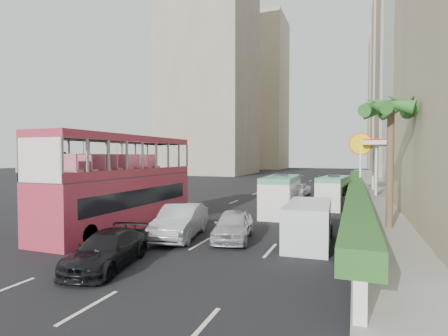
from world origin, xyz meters
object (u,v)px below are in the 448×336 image
at_px(car_silver_lane_a, 180,238).
at_px(panel_van_far, 332,187).
at_px(car_silver_lane_b, 233,240).
at_px(panel_van_near, 308,223).
at_px(shell_station, 396,168).
at_px(palm_tree, 390,167).
at_px(double_decker_bus, 123,181).
at_px(van_asset, 297,196).
at_px(minibus_near, 281,195).
at_px(car_black, 108,267).
at_px(minibus_far, 334,192).

distance_m(car_silver_lane_a, panel_van_far, 20.85).
bearing_deg(panel_van_far, car_silver_lane_b, -108.31).
relative_size(panel_van_near, shell_station, 0.58).
bearing_deg(panel_van_far, palm_tree, -84.41).
distance_m(double_decker_bus, van_asset, 19.82).
relative_size(car_silver_lane_b, minibus_near, 0.70).
bearing_deg(van_asset, car_silver_lane_a, -90.90).
relative_size(car_silver_lane_b, panel_van_near, 0.88).
height_order(minibus_near, shell_station, shell_station).
xyz_separation_m(car_silver_lane_b, minibus_near, (0.69, 7.90, 1.29)).
bearing_deg(van_asset, palm_tree, -57.58).
xyz_separation_m(car_black, van_asset, (2.94, 24.57, 0.00)).
relative_size(minibus_near, panel_van_near, 1.26).
xyz_separation_m(van_asset, palm_tree, (7.00, -14.44, 3.38)).
bearing_deg(car_silver_lane_a, palm_tree, 18.37).
bearing_deg(palm_tree, van_asset, 115.86).
bearing_deg(palm_tree, panel_van_far, 104.13).
bearing_deg(van_asset, car_silver_lane_b, -83.63).
bearing_deg(double_decker_bus, car_silver_lane_b, -6.49).
xyz_separation_m(van_asset, minibus_far, (3.79, -6.72, 1.18)).
height_order(minibus_far, panel_van_near, minibus_far).
xyz_separation_m(van_asset, panel_van_far, (3.29, 0.28, 0.92)).
height_order(car_silver_lane_b, van_asset, car_silver_lane_b).
xyz_separation_m(double_decker_bus, minibus_far, (10.59, 11.73, -1.35)).
bearing_deg(car_black, double_decker_bus, 110.79).
bearing_deg(car_silver_lane_a, car_black, -104.59).
relative_size(minibus_far, palm_tree, 0.83).
bearing_deg(panel_van_near, minibus_near, 107.74).
bearing_deg(panel_van_far, minibus_near, -111.47).
xyz_separation_m(car_silver_lane_b, panel_van_near, (3.41, 0.48, 0.92)).
relative_size(car_silver_lane_a, palm_tree, 0.75).
bearing_deg(double_decker_bus, car_black, -57.76).
bearing_deg(palm_tree, car_silver_lane_b, -145.99).
bearing_deg(car_black, panel_van_far, 64.48).
relative_size(minibus_near, shell_station, 0.73).
height_order(car_silver_lane_a, car_silver_lane_b, car_silver_lane_a).
bearing_deg(car_silver_lane_a, shell_station, 53.71).
bearing_deg(car_silver_lane_b, shell_station, 58.17).
bearing_deg(car_silver_lane_a, minibus_near, 58.66).
bearing_deg(panel_van_near, minibus_far, 85.53).
bearing_deg(car_silver_lane_b, palm_tree, 23.47).
bearing_deg(minibus_far, car_black, -104.06).
relative_size(minibus_far, panel_van_near, 1.15).
bearing_deg(palm_tree, car_silver_lane_a, -151.24).
height_order(car_silver_lane_a, palm_tree, palm_tree).
bearing_deg(panel_van_near, double_decker_bus, 176.02).
bearing_deg(panel_van_near, van_asset, 97.77).
bearing_deg(shell_station, double_decker_bus, -124.82).
xyz_separation_m(minibus_near, palm_tree, (6.37, -3.13, 2.09)).
height_order(double_decker_bus, panel_van_near, double_decker_bus).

